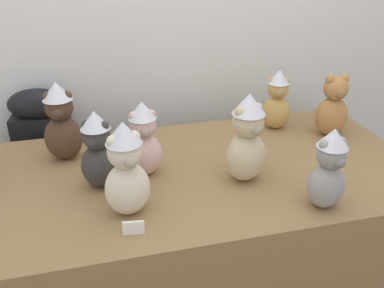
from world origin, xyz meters
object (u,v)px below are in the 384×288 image
Objects in this scene: teddy_bear_honey at (277,100)px; teddy_bear_cream at (126,170)px; display_table at (192,243)px; teddy_bear_sand at (247,139)px; teddy_bear_caramel at (333,107)px; instrument_case at (50,175)px; teddy_bear_cocoa at (61,123)px; teddy_bear_charcoal at (98,151)px; teddy_bear_ash at (328,170)px; teddy_bear_blush at (144,140)px.

teddy_bear_cream is (-0.77, -0.52, 0.02)m from teddy_bear_honey.
display_table is 5.22× the size of teddy_bear_sand.
teddy_bear_caramel is at bearing 12.04° from teddy_bear_sand.
display_table is at bearing -37.29° from instrument_case.
teddy_bear_caramel is at bearing 1.51° from teddy_bear_cocoa.
instrument_case is 0.79m from teddy_bear_charcoal.
teddy_bear_cocoa is (-0.88, 0.58, 0.02)m from teddy_bear_ash.
teddy_bear_cocoa is 0.50m from teddy_bear_cream.
teddy_bear_cream reaches higher than teddy_bear_blush.
teddy_bear_caramel is (1.07, 0.20, -0.01)m from teddy_bear_charcoal.
teddy_bear_sand is at bearing -23.60° from teddy_bear_blush.
display_table is at bearing 131.61° from teddy_bear_ash.
teddy_bear_ash is 0.88× the size of teddy_bear_cocoa.
teddy_bear_ash is at bearing -28.83° from teddy_bear_cocoa.
display_table is 6.15× the size of teddy_bear_ash.
instrument_case is 2.81× the size of teddy_bear_cocoa.
teddy_bear_cocoa is 0.99m from teddy_bear_honey.
teddy_bear_blush is 0.87× the size of teddy_bear_sand.
teddy_bear_cocoa is 0.76m from teddy_bear_sand.
teddy_bear_ash is 0.98× the size of teddy_bear_charcoal.
instrument_case is at bearing 98.71° from teddy_bear_cream.
instrument_case is 1.46m from teddy_bear_caramel.
teddy_bear_cream is at bearing -60.93° from instrument_case.
teddy_bear_cream is at bearing -154.15° from teddy_bear_caramel.
teddy_bear_charcoal reaches higher than teddy_bear_caramel.
teddy_bear_honey is 0.26m from teddy_bear_caramel.
teddy_bear_charcoal is (-0.75, 0.32, 0.00)m from teddy_bear_ash.
teddy_bear_charcoal is at bearing -165.14° from teddy_bear_caramel.
teddy_bear_cocoa is 0.97× the size of teddy_bear_sand.
teddy_bear_honey reaches higher than display_table.
instrument_case is 1.22m from teddy_bear_honey.
teddy_bear_sand is (-0.21, 0.24, 0.03)m from teddy_bear_ash.
teddy_bear_cocoa reaches higher than teddy_bear_ash.
teddy_bear_cocoa is at bearing 141.14° from teddy_bear_charcoal.
teddy_bear_cocoa is 1.00× the size of teddy_bear_cream.
teddy_bear_cocoa reaches higher than instrument_case.
teddy_bear_honey is 0.93m from teddy_bear_cream.
instrument_case is 3.12× the size of teddy_bear_blush.
teddy_bear_blush is (0.44, -0.56, 0.42)m from instrument_case.
teddy_bear_charcoal is at bearing -61.05° from instrument_case.
teddy_bear_sand is 0.60m from teddy_bear_caramel.
display_table is 0.77m from teddy_bear_cocoa.
teddy_bear_sand reaches higher than teddy_bear_cream.
teddy_bear_blush is (-0.57, 0.37, 0.00)m from teddy_bear_ash.
teddy_bear_sand is at bearing -1.55° from teddy_bear_cream.
teddy_bear_blush is 0.37m from teddy_bear_cocoa.
teddy_bear_cream is (0.34, -0.80, 0.44)m from instrument_case.
teddy_bear_blush is 0.91m from teddy_bear_caramel.
teddy_bear_cocoa is at bearing 140.27° from teddy_bear_ash.
teddy_bear_ash reaches higher than teddy_bear_honey.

